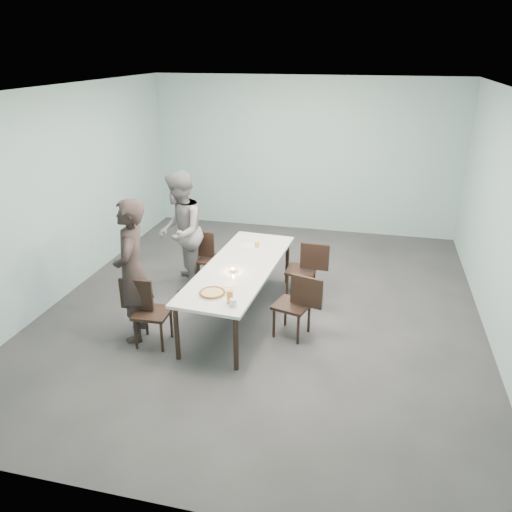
% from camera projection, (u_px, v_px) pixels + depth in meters
% --- Properties ---
extents(ground, '(7.00, 7.00, 0.00)m').
position_uv_depth(ground, '(264.00, 307.00, 7.22)').
color(ground, '#333335').
rests_on(ground, ground).
extents(room_shell, '(6.02, 7.02, 3.01)m').
position_uv_depth(room_shell, '(265.00, 169.00, 6.44)').
color(room_shell, '#9CC2C4').
rests_on(room_shell, ground).
extents(table, '(1.07, 2.65, 0.75)m').
position_uv_depth(table, '(240.00, 270.00, 6.73)').
color(table, white).
rests_on(table, ground).
extents(chair_near_left, '(0.62, 0.44, 0.87)m').
position_uv_depth(chair_near_left, '(146.00, 307.00, 6.17)').
color(chair_near_left, black).
rests_on(chair_near_left, ground).
extents(chair_far_left, '(0.63, 0.45, 0.87)m').
position_uv_depth(chair_far_left, '(208.00, 255.00, 7.72)').
color(chair_far_left, black).
rests_on(chair_far_left, ground).
extents(chair_near_right, '(0.65, 0.52, 0.87)m').
position_uv_depth(chair_near_right, '(298.00, 302.00, 6.30)').
color(chair_near_right, black).
rests_on(chair_near_right, ground).
extents(chair_far_right, '(0.62, 0.44, 0.87)m').
position_uv_depth(chair_far_right, '(307.00, 266.00, 7.31)').
color(chair_far_right, black).
rests_on(chair_far_right, ground).
extents(diner_near, '(0.60, 0.76, 1.84)m').
position_uv_depth(diner_near, '(132.00, 271.00, 6.16)').
color(diner_near, black).
rests_on(diner_near, ground).
extents(diner_far, '(0.89, 1.03, 1.83)m').
position_uv_depth(diner_far, '(180.00, 232.00, 7.48)').
color(diner_far, slate).
rests_on(diner_far, ground).
extents(pizza, '(0.34, 0.34, 0.04)m').
position_uv_depth(pizza, '(212.00, 293.00, 5.94)').
color(pizza, white).
rests_on(pizza, table).
extents(side_plate, '(0.18, 0.18, 0.01)m').
position_uv_depth(side_plate, '(230.00, 284.00, 6.18)').
color(side_plate, white).
rests_on(side_plate, table).
extents(beer_glass, '(0.08, 0.08, 0.15)m').
position_uv_depth(beer_glass, '(230.00, 297.00, 5.73)').
color(beer_glass, gold).
rests_on(beer_glass, table).
extents(water_tumbler, '(0.08, 0.08, 0.09)m').
position_uv_depth(water_tumbler, '(233.00, 303.00, 5.66)').
color(water_tumbler, silver).
rests_on(water_tumbler, table).
extents(tealight, '(0.06, 0.06, 0.05)m').
position_uv_depth(tealight, '(233.00, 270.00, 6.53)').
color(tealight, silver).
rests_on(tealight, table).
extents(amber_tumbler, '(0.07, 0.07, 0.08)m').
position_uv_depth(amber_tumbler, '(257.00, 245.00, 7.32)').
color(amber_tumbler, gold).
rests_on(amber_tumbler, table).
extents(menu, '(0.31, 0.24, 0.01)m').
position_uv_depth(menu, '(251.00, 246.00, 7.38)').
color(menu, silver).
rests_on(menu, table).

